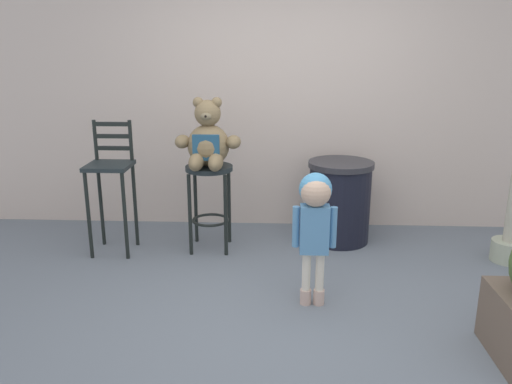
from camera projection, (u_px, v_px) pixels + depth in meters
The scene contains 7 objects.
ground_plane at pixel (285, 323), 3.37m from camera, with size 24.00×24.00×0.00m, color slate.
building_wall at pixel (286, 40), 4.89m from camera, with size 7.06×0.30×3.62m, color beige.
bar_stool_with_teddy at pixel (210, 190), 4.47m from camera, with size 0.41×0.41×0.76m.
teddy_bear at pixel (208, 142), 4.32m from camera, with size 0.56×0.50×0.59m.
child_walking at pixel (315, 211), 3.44m from camera, with size 0.30×0.24×0.95m.
trash_bin at pixel (339, 201), 4.70m from camera, with size 0.59×0.59×0.75m.
bar_chair_empty at pixel (111, 176), 4.38m from camera, with size 0.37×0.37×1.15m.
Camera 1 is at (-0.05, -3.00, 1.76)m, focal length 35.83 mm.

